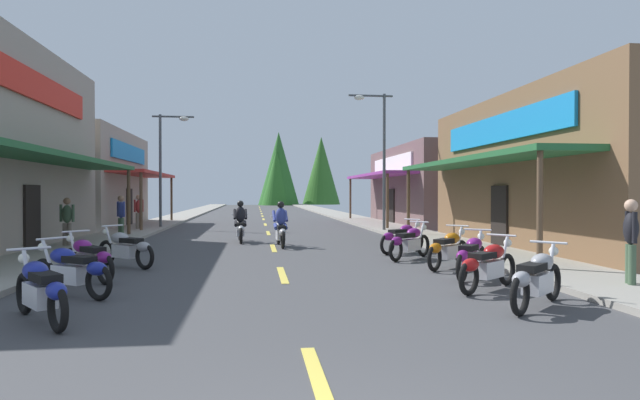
# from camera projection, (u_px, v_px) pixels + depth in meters

# --- Properties ---
(ground) EXTENTS (10.08, 95.37, 0.10)m
(ground) POSITION_uv_depth(u_px,v_px,m) (264.00, 221.00, 35.45)
(ground) COLOR #424244
(sidewalk_left) EXTENTS (2.46, 95.37, 0.12)m
(sidewalk_left) POSITION_uv_depth(u_px,v_px,m) (169.00, 220.00, 34.67)
(sidewalk_left) COLOR gray
(sidewalk_left) RESTS_ON ground
(sidewalk_right) EXTENTS (2.46, 95.37, 0.12)m
(sidewalk_right) POSITION_uv_depth(u_px,v_px,m) (355.00, 219.00, 36.22)
(sidewalk_right) COLOR gray
(sidewalk_right) RESTS_ON ground
(centerline_dashes) EXTENTS (0.16, 71.21, 0.01)m
(centerline_dashes) POSITION_uv_depth(u_px,v_px,m) (263.00, 218.00, 39.03)
(centerline_dashes) COLOR #E0C64C
(centerline_dashes) RESTS_ON ground
(storefront_left_far) EXTENTS (10.71, 10.48, 5.19)m
(storefront_left_far) POSITION_uv_depth(u_px,v_px,m) (44.00, 179.00, 28.19)
(storefront_left_far) COLOR gray
(storefront_left_far) RESTS_ON ground
(storefront_right_near) EXTENTS (8.19, 11.98, 5.12)m
(storefront_right_near) POSITION_uv_depth(u_px,v_px,m) (589.00, 172.00, 17.76)
(storefront_right_near) COLOR brown
(storefront_right_near) RESTS_ON ground
(storefront_right_far) EXTENTS (9.11, 11.65, 4.56)m
(storefront_right_far) POSITION_uv_depth(u_px,v_px,m) (451.00, 186.00, 31.49)
(storefront_right_far) COLOR brown
(storefront_right_far) RESTS_ON ground
(streetlamp_left) EXTENTS (2.11, 0.30, 5.90)m
(streetlamp_left) POSITION_uv_depth(u_px,v_px,m) (167.00, 154.00, 26.95)
(streetlamp_left) COLOR #474C51
(streetlamp_left) RESTS_ON ground
(streetlamp_right) EXTENTS (2.11, 0.30, 6.52)m
(streetlamp_right) POSITION_uv_depth(u_px,v_px,m) (378.00, 143.00, 24.57)
(streetlamp_right) COLOR #474C51
(streetlamp_right) RESTS_ON ground
(motorcycle_parked_right_0) EXTENTS (1.67, 1.49, 1.04)m
(motorcycle_parked_right_0) POSITION_uv_depth(u_px,v_px,m) (537.00, 278.00, 8.36)
(motorcycle_parked_right_0) COLOR black
(motorcycle_parked_right_0) RESTS_ON ground
(motorcycle_parked_right_1) EXTENTS (1.75, 1.39, 1.04)m
(motorcycle_parked_right_1) POSITION_uv_depth(u_px,v_px,m) (488.00, 265.00, 9.88)
(motorcycle_parked_right_1) COLOR black
(motorcycle_parked_right_1) RESTS_ON ground
(motorcycle_parked_right_2) EXTENTS (1.41, 1.74, 1.04)m
(motorcycle_parked_right_2) POSITION_uv_depth(u_px,v_px,m) (471.00, 255.00, 11.35)
(motorcycle_parked_right_2) COLOR black
(motorcycle_parked_right_2) RESTS_ON ground
(motorcycle_parked_right_3) EXTENTS (1.61, 1.55, 1.04)m
(motorcycle_parked_right_3) POSITION_uv_depth(u_px,v_px,m) (448.00, 248.00, 12.82)
(motorcycle_parked_right_3) COLOR black
(motorcycle_parked_right_3) RESTS_ON ground
(motorcycle_parked_right_4) EXTENTS (1.64, 1.53, 1.04)m
(motorcycle_parked_right_4) POSITION_uv_depth(u_px,v_px,m) (410.00, 242.00, 14.59)
(motorcycle_parked_right_4) COLOR black
(motorcycle_parked_right_4) RESTS_ON ground
(motorcycle_parked_right_5) EXTENTS (1.77, 1.36, 1.04)m
(motorcycle_parked_right_5) POSITION_uv_depth(u_px,v_px,m) (402.00, 237.00, 16.07)
(motorcycle_parked_right_5) COLOR black
(motorcycle_parked_right_5) RESTS_ON ground
(motorcycle_parked_left_0) EXTENTS (1.37, 1.77, 1.04)m
(motorcycle_parked_left_0) POSITION_uv_depth(u_px,v_px,m) (41.00, 289.00, 7.39)
(motorcycle_parked_left_0) COLOR black
(motorcycle_parked_left_0) RESTS_ON ground
(motorcycle_parked_left_1) EXTENTS (1.80, 1.33, 1.04)m
(motorcycle_parked_left_1) POSITION_uv_depth(u_px,v_px,m) (71.00, 269.00, 9.27)
(motorcycle_parked_left_1) COLOR black
(motorcycle_parked_left_1) RESTS_ON ground
(motorcycle_parked_left_2) EXTENTS (1.53, 1.64, 1.04)m
(motorcycle_parked_left_2) POSITION_uv_depth(u_px,v_px,m) (88.00, 258.00, 10.96)
(motorcycle_parked_left_2) COLOR black
(motorcycle_parked_left_2) RESTS_ON ground
(motorcycle_parked_left_3) EXTENTS (1.70, 1.46, 1.04)m
(motorcycle_parked_left_3) POSITION_uv_depth(u_px,v_px,m) (126.00, 248.00, 12.98)
(motorcycle_parked_left_3) COLOR black
(motorcycle_parked_left_3) RESTS_ON ground
(rider_cruising_lead) EXTENTS (0.60, 2.14, 1.57)m
(rider_cruising_lead) POSITION_uv_depth(u_px,v_px,m) (281.00, 228.00, 17.96)
(rider_cruising_lead) COLOR black
(rider_cruising_lead) RESTS_ON ground
(rider_cruising_trailing) EXTENTS (0.60, 2.14, 1.57)m
(rider_cruising_trailing) POSITION_uv_depth(u_px,v_px,m) (240.00, 225.00, 19.63)
(rider_cruising_trailing) COLOR black
(rider_cruising_trailing) RESTS_ON ground
(pedestrian_by_shop) EXTENTS (0.42, 0.48, 1.77)m
(pedestrian_by_shop) POSITION_uv_depth(u_px,v_px,m) (139.00, 210.00, 25.30)
(pedestrian_by_shop) COLOR #726659
(pedestrian_by_shop) RESTS_ON ground
(pedestrian_browsing) EXTENTS (0.53, 0.38, 1.70)m
(pedestrian_browsing) POSITION_uv_depth(u_px,v_px,m) (67.00, 219.00, 17.29)
(pedestrian_browsing) COLOR #726659
(pedestrian_browsing) RESTS_ON ground
(pedestrian_waiting) EXTENTS (0.38, 0.53, 1.73)m
(pedestrian_waiting) POSITION_uv_depth(u_px,v_px,m) (631.00, 237.00, 9.89)
(pedestrian_waiting) COLOR #3F593F
(pedestrian_waiting) RESTS_ON ground
(pedestrian_strolling) EXTENTS (0.43, 0.46, 1.76)m
(pedestrian_strolling) POSITION_uv_depth(u_px,v_px,m) (121.00, 214.00, 20.25)
(pedestrian_strolling) COLOR #3F593F
(pedestrian_strolling) RESTS_ON ground
(treeline_backdrop) EXTENTS (13.57, 10.57, 11.44)m
(treeline_backdrop) POSITION_uv_depth(u_px,v_px,m) (291.00, 171.00, 83.98)
(treeline_backdrop) COLOR #306523
(treeline_backdrop) RESTS_ON ground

